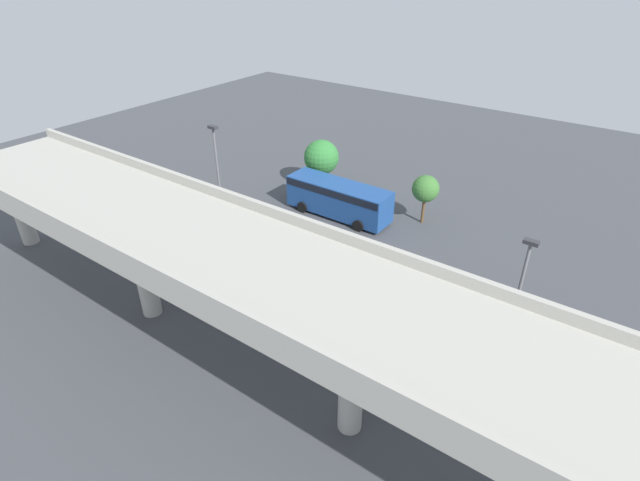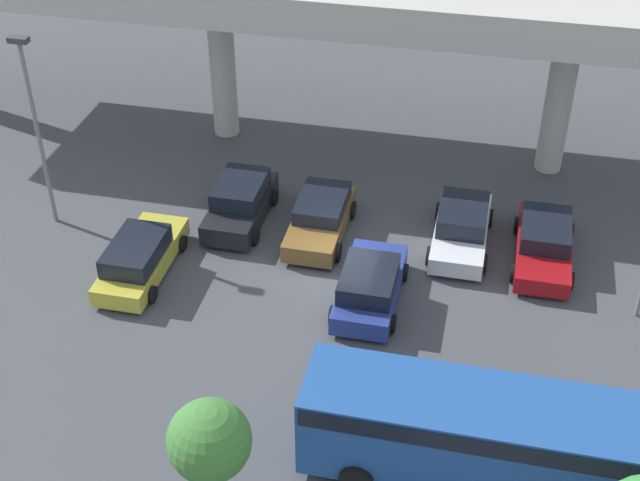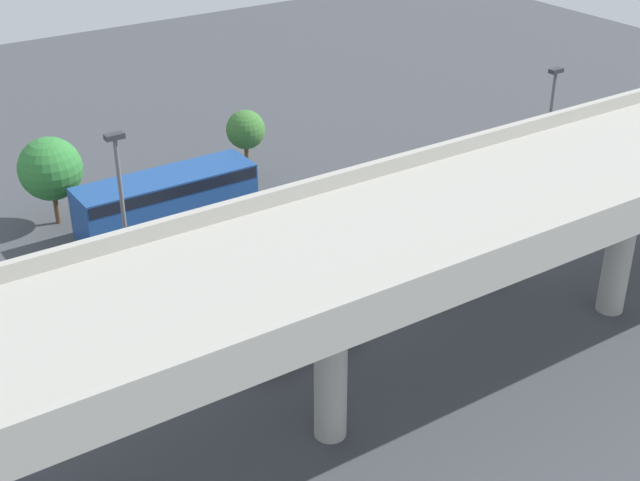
{
  "view_description": "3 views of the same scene",
  "coord_description": "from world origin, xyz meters",
  "px_view_note": "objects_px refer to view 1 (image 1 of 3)",
  "views": [
    {
      "loc": [
        -14.97,
        22.46,
        19.05
      ],
      "look_at": [
        1.66,
        -0.57,
        2.21
      ],
      "focal_mm": 28.0,
      "sensor_mm": 36.0,
      "label": 1
    },
    {
      "loc": [
        4.75,
        -24.35,
        19.47
      ],
      "look_at": [
        -0.71,
        -0.0,
        1.44
      ],
      "focal_mm": 50.0,
      "sensor_mm": 36.0,
      "label": 2
    },
    {
      "loc": [
        20.46,
        28.59,
        20.01
      ],
      "look_at": [
        1.25,
        -0.11,
        1.6
      ],
      "focal_mm": 50.0,
      "sensor_mm": 36.0,
      "label": 3
    }
  ],
  "objects_px": {
    "parked_car_0": "(443,298)",
    "parked_car_1": "(373,317)",
    "parked_car_2": "(330,296)",
    "lamp_post_near_aisle": "(218,175)",
    "tree_front_centre": "(321,157)",
    "parked_car_4": "(260,271)",
    "shuttle_bus": "(339,197)",
    "parked_car_3": "(330,257)",
    "parked_car_5": "(230,256)",
    "tree_front_left": "(426,189)",
    "lamp_post_mid_lot": "(518,295)"
  },
  "relations": [
    {
      "from": "parked_car_0",
      "to": "parked_car_1",
      "type": "xyz_separation_m",
      "value": [
        2.47,
        4.01,
        0.08
      ]
    },
    {
      "from": "parked_car_1",
      "to": "parked_car_2",
      "type": "relative_size",
      "value": 0.96
    },
    {
      "from": "lamp_post_near_aisle",
      "to": "tree_front_centre",
      "type": "height_order",
      "value": "lamp_post_near_aisle"
    },
    {
      "from": "lamp_post_near_aisle",
      "to": "parked_car_2",
      "type": "bearing_deg",
      "value": 168.37
    },
    {
      "from": "parked_car_4",
      "to": "shuttle_bus",
      "type": "distance_m",
      "value": 10.79
    },
    {
      "from": "lamp_post_near_aisle",
      "to": "parked_car_3",
      "type": "bearing_deg",
      "value": -171.67
    },
    {
      "from": "parked_car_1",
      "to": "parked_car_5",
      "type": "distance_m",
      "value": 11.37
    },
    {
      "from": "parked_car_0",
      "to": "parked_car_3",
      "type": "distance_m",
      "value": 8.15
    },
    {
      "from": "parked_car_0",
      "to": "shuttle_bus",
      "type": "height_order",
      "value": "shuttle_bus"
    },
    {
      "from": "parked_car_2",
      "to": "tree_front_left",
      "type": "bearing_deg",
      "value": 0.75
    },
    {
      "from": "parked_car_4",
      "to": "lamp_post_mid_lot",
      "type": "xyz_separation_m",
      "value": [
        -15.34,
        -1.91,
        3.69
      ]
    },
    {
      "from": "parked_car_2",
      "to": "lamp_post_near_aisle",
      "type": "bearing_deg",
      "value": 78.37
    },
    {
      "from": "parked_car_1",
      "to": "lamp_post_near_aisle",
      "type": "height_order",
      "value": "lamp_post_near_aisle"
    },
    {
      "from": "parked_car_1",
      "to": "lamp_post_near_aisle",
      "type": "bearing_deg",
      "value": 80.09
    },
    {
      "from": "parked_car_0",
      "to": "parked_car_1",
      "type": "height_order",
      "value": "parked_car_1"
    },
    {
      "from": "parked_car_4",
      "to": "lamp_post_mid_lot",
      "type": "relative_size",
      "value": 0.63
    },
    {
      "from": "parked_car_0",
      "to": "parked_car_1",
      "type": "distance_m",
      "value": 4.71
    },
    {
      "from": "parked_car_1",
      "to": "lamp_post_mid_lot",
      "type": "height_order",
      "value": "lamp_post_mid_lot"
    },
    {
      "from": "parked_car_4",
      "to": "lamp_post_mid_lot",
      "type": "bearing_deg",
      "value": -82.9
    },
    {
      "from": "parked_car_0",
      "to": "parked_car_2",
      "type": "height_order",
      "value": "parked_car_0"
    },
    {
      "from": "lamp_post_mid_lot",
      "to": "tree_front_left",
      "type": "xyz_separation_m",
      "value": [
        10.3,
        -11.69,
        -1.52
      ]
    },
    {
      "from": "parked_car_3",
      "to": "lamp_post_mid_lot",
      "type": "height_order",
      "value": "lamp_post_mid_lot"
    },
    {
      "from": "lamp_post_near_aisle",
      "to": "parked_car_0",
      "type": "bearing_deg",
      "value": -175.05
    },
    {
      "from": "parked_car_0",
      "to": "tree_front_left",
      "type": "xyz_separation_m",
      "value": [
        5.82,
        -9.3,
        2.19
      ]
    },
    {
      "from": "parked_car_0",
      "to": "parked_car_2",
      "type": "relative_size",
      "value": 1.07
    },
    {
      "from": "parked_car_2",
      "to": "parked_car_1",
      "type": "bearing_deg",
      "value": -93.65
    },
    {
      "from": "parked_car_1",
      "to": "lamp_post_mid_lot",
      "type": "distance_m",
      "value": 8.01
    },
    {
      "from": "shuttle_bus",
      "to": "tree_front_centre",
      "type": "bearing_deg",
      "value": 140.06
    },
    {
      "from": "parked_car_1",
      "to": "shuttle_bus",
      "type": "bearing_deg",
      "value": 42.16
    },
    {
      "from": "parked_car_5",
      "to": "lamp_post_mid_lot",
      "type": "bearing_deg",
      "value": -84.86
    },
    {
      "from": "lamp_post_mid_lot",
      "to": "parked_car_2",
      "type": "bearing_deg",
      "value": 7.98
    },
    {
      "from": "parked_car_0",
      "to": "lamp_post_mid_lot",
      "type": "distance_m",
      "value": 6.3
    },
    {
      "from": "parked_car_2",
      "to": "lamp_post_mid_lot",
      "type": "relative_size",
      "value": 0.6
    },
    {
      "from": "parked_car_4",
      "to": "tree_front_centre",
      "type": "bearing_deg",
      "value": 20.52
    },
    {
      "from": "parked_car_2",
      "to": "shuttle_bus",
      "type": "relative_size",
      "value": 0.52
    },
    {
      "from": "parked_car_3",
      "to": "shuttle_bus",
      "type": "height_order",
      "value": "shuttle_bus"
    },
    {
      "from": "parked_car_1",
      "to": "tree_front_left",
      "type": "distance_m",
      "value": 13.89
    },
    {
      "from": "parked_car_4",
      "to": "tree_front_centre",
      "type": "xyz_separation_m",
      "value": [
        5.35,
        -14.31,
        2.17
      ]
    },
    {
      "from": "parked_car_5",
      "to": "lamp_post_near_aisle",
      "type": "height_order",
      "value": "lamp_post_near_aisle"
    },
    {
      "from": "parked_car_3",
      "to": "parked_car_5",
      "type": "relative_size",
      "value": 0.92
    },
    {
      "from": "lamp_post_mid_lot",
      "to": "tree_front_centre",
      "type": "bearing_deg",
      "value": -30.92
    },
    {
      "from": "parked_car_5",
      "to": "lamp_post_near_aisle",
      "type": "bearing_deg",
      "value": 50.96
    },
    {
      "from": "parked_car_2",
      "to": "parked_car_4",
      "type": "bearing_deg",
      "value": 95.38
    },
    {
      "from": "parked_car_1",
      "to": "shuttle_bus",
      "type": "distance_m",
      "value": 14.07
    },
    {
      "from": "parked_car_2",
      "to": "parked_car_5",
      "type": "bearing_deg",
      "value": 91.59
    },
    {
      "from": "parked_car_1",
      "to": "lamp_post_mid_lot",
      "type": "xyz_separation_m",
      "value": [
        -6.96,
        -1.62,
        3.63
      ]
    },
    {
      "from": "parked_car_4",
      "to": "lamp_post_mid_lot",
      "type": "height_order",
      "value": "lamp_post_mid_lot"
    },
    {
      "from": "parked_car_4",
      "to": "lamp_post_near_aisle",
      "type": "height_order",
      "value": "lamp_post_near_aisle"
    },
    {
      "from": "parked_car_3",
      "to": "parked_car_4",
      "type": "height_order",
      "value": "parked_car_4"
    },
    {
      "from": "parked_car_4",
      "to": "tree_front_left",
      "type": "xyz_separation_m",
      "value": [
        -5.04,
        -13.6,
        2.17
      ]
    }
  ]
}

